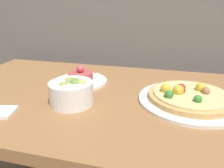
% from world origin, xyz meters
% --- Properties ---
extents(dining_table, '(1.21, 0.69, 0.73)m').
position_xyz_m(dining_table, '(0.00, 0.35, 0.62)').
color(dining_table, olive).
rests_on(dining_table, ground_plane).
extents(pizza_plate, '(0.33, 0.33, 0.06)m').
position_xyz_m(pizza_plate, '(0.30, 0.36, 0.75)').
color(pizza_plate, white).
rests_on(pizza_plate, dining_table).
extents(tartare_plate, '(0.21, 0.21, 0.07)m').
position_xyz_m(tartare_plate, '(-0.11, 0.44, 0.74)').
color(tartare_plate, white).
rests_on(tartare_plate, dining_table).
extents(small_bowl, '(0.14, 0.14, 0.08)m').
position_xyz_m(small_bowl, '(-0.06, 0.25, 0.77)').
color(small_bowl, white).
rests_on(small_bowl, dining_table).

